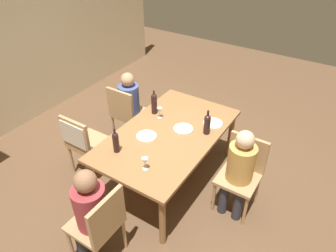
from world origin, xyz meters
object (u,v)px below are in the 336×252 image
Objects in this scene: chair_near at (242,169)px; wine_glass_centre at (145,161)px; chair_far_right at (126,111)px; dinner_plate_guest_left at (213,123)px; dinner_plate_guest_right at (183,129)px; person_man_guest at (89,209)px; wine_bottle_dark_red at (207,124)px; wine_bottle_short_olive at (154,103)px; chair_left_end at (100,223)px; dining_table at (168,137)px; dinner_plate_host at (146,136)px; person_woman_host at (130,101)px; chair_far_left at (81,139)px; wine_bottle_tall_green at (116,141)px; person_man_bearded at (239,168)px; wine_glass_near_left at (160,111)px.

chair_near is 1.13m from wine_glass_centre.
chair_far_right is 3.73× the size of dinner_plate_guest_left.
person_man_guest is at bearing 174.45° from dinner_plate_guest_right.
wine_bottle_dark_red reaches higher than dinner_plate_guest_right.
person_man_guest is 1.65m from wine_bottle_short_olive.
wine_bottle_dark_red is at bearing -11.08° from chair_left_end.
wine_bottle_short_olive is at bearing 16.63° from chair_left_end.
wine_bottle_dark_red is (0.24, -0.39, 0.21)m from dining_table.
dinner_plate_host is at bearing 14.59° from chair_near.
chair_near is 1.92m from person_woman_host.
wine_glass_centre is at bearing -150.41° from wine_bottle_short_olive.
dining_table is 0.53m from wine_bottle_short_olive.
chair_far_right is 1.09m from dinner_plate_guest_right.
chair_far_left is at bearing 146.31° from wine_bottle_short_olive.
chair_near is at bearing -7.57° from chair_far_right.
person_woman_host is 3.33× the size of wine_bottle_short_olive.
person_woman_host is 1.01m from dinner_plate_host.
dinner_plate_guest_left is at bearing -12.60° from person_man_guest.
person_man_guest is at bearing -159.49° from wine_bottle_tall_green.
wine_bottle_tall_green is at bearing -58.47° from person_woman_host.
person_man_bearded is at bearing -80.97° from dinner_plate_host.
person_woman_host is at bearing 90.00° from chair_far_left.
wine_bottle_tall_green is at bearing 24.84° from person_man_bearded.
person_woman_host is at bearing 30.09° from chair_left_end.
dining_table is at bearing -40.77° from dinner_plate_host.
wine_glass_near_left is at bearing -9.83° from chair_far_right.
chair_far_right is 6.17× the size of wine_glass_near_left.
dinner_plate_host is at bearing -35.22° from chair_far_right.
wine_glass_centre is at bearing -14.29° from person_man_guest.
person_woman_host is at bearing 49.52° from dinner_plate_host.
chair_left_end is 0.81× the size of person_man_guest.
chair_near is 0.83× the size of person_woman_host.
wine_glass_near_left is (-0.06, -0.12, -0.05)m from wine_bottle_short_olive.
chair_far_right is 0.82× the size of person_man_bearded.
dinner_plate_host is at bearing 7.59° from person_man_guest.
dinner_plate_host is 1.01× the size of dinner_plate_guest_right.
chair_left_end is at bearing 170.90° from dinner_plate_guest_left.
wine_bottle_tall_green reaches higher than dinner_plate_guest_left.
chair_left_end is at bearing 175.22° from wine_glass_centre.
wine_glass_near_left reaches higher than dinner_plate_host.
wine_glass_centre is (-1.11, -1.08, 0.19)m from person_woman_host.
person_man_guest is (0.00, 0.11, 0.13)m from chair_left_end.
dinner_plate_host is (-0.20, 0.17, 0.08)m from dining_table.
person_man_guest is 1.13m from dinner_plate_host.
dining_table is at bearing 3.77° from chair_left_end.
chair_far_left is at bearing 138.84° from wine_glass_near_left.
dining_table is at bearing 121.84° from wine_bottle_dark_red.
person_man_bearded reaches higher than dining_table.
person_woman_host reaches higher than dinner_plate_guest_left.
dining_table is 0.95m from chair_near.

